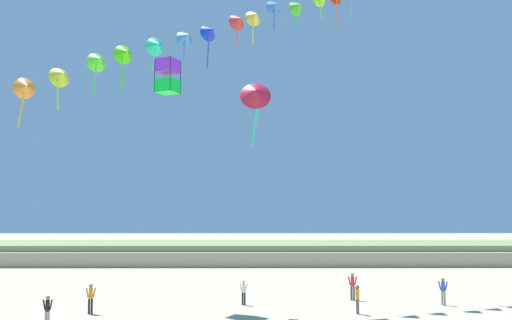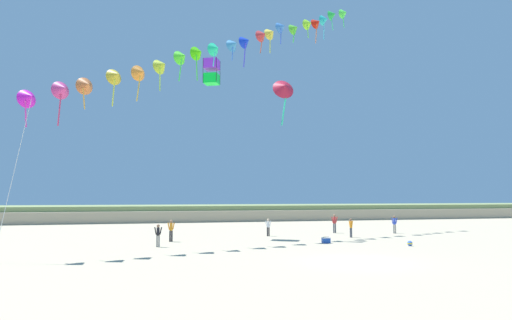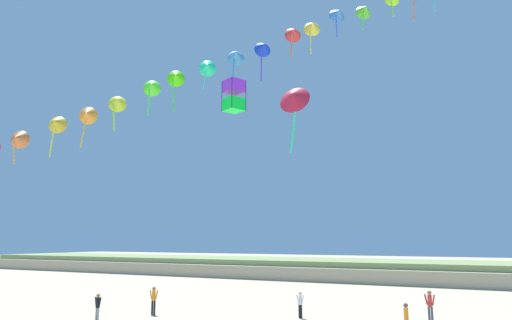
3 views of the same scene
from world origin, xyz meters
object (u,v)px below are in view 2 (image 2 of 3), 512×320
object	(u,v)px
large_kite_low_lead	(212,72)
beach_ball	(410,243)
person_mid_center	(351,226)
person_far_left	(394,223)
person_near_right	(268,226)
person_far_center	(334,222)
beach_cooler	(326,240)
person_near_left	(158,234)
person_far_right	(171,229)
large_kite_mid_trail	(284,88)

from	to	relation	value
large_kite_low_lead	beach_ball	size ratio (longest dim) A/B	6.05
person_mid_center	large_kite_low_lead	xyz separation A→B (m)	(-11.33, 3.64, 13.45)
person_mid_center	person_far_left	size ratio (longest dim) A/B	0.96
person_near_right	person_far_center	world-z (taller)	person_far_center
person_far_left	large_kite_low_lead	size ratio (longest dim) A/B	0.75
person_far_center	beach_cooler	bearing A→B (deg)	-117.74
person_near_right	person_mid_center	world-z (taller)	person_mid_center
person_mid_center	person_far_left	world-z (taller)	person_far_left
person_near_right	beach_ball	xyz separation A→B (m)	(7.47, -9.90, -0.69)
person_near_left	person_far_left	size ratio (longest dim) A/B	0.94
person_far_right	beach_cooler	distance (m)	11.74
person_far_right	large_kite_mid_trail	distance (m)	14.80
person_far_center	beach_ball	size ratio (longest dim) A/B	4.80
beach_cooler	person_far_right	bearing A→B (deg)	160.60
beach_ball	beach_cooler	bearing A→B (deg)	146.80
beach_ball	person_near_right	bearing A→B (deg)	127.04
person_near_right	large_kite_mid_trail	size ratio (longest dim) A/B	0.36
person_near_left	person_mid_center	xyz separation A→B (m)	(15.97, 3.32, 0.02)
person_mid_center	person_near_left	bearing A→B (deg)	-168.26
person_near_right	person_far_right	distance (m)	8.94
person_mid_center	person_far_right	xyz separation A→B (m)	(-14.88, 0.15, 0.04)
person_near_right	person_far_left	xyz separation A→B (m)	(12.14, -0.18, 0.08)
person_mid_center	person_far_center	xyz separation A→B (m)	(0.58, 4.65, 0.09)
person_mid_center	large_kite_low_lead	distance (m)	17.96
large_kite_mid_trail	beach_cooler	size ratio (longest dim) A/B	7.26
person_near_right	large_kite_mid_trail	xyz separation A→B (m)	(0.72, -2.47, 11.67)
person_near_left	large_kite_low_lead	world-z (taller)	large_kite_low_lead
person_far_right	person_near_left	bearing A→B (deg)	-107.49
person_far_left	person_far_right	size ratio (longest dim) A/B	0.99
person_far_left	beach_cooler	world-z (taller)	person_far_left
person_far_center	large_kite_mid_trail	bearing A→B (deg)	-146.24
large_kite_mid_trail	beach_cooler	world-z (taller)	large_kite_mid_trail
large_kite_low_lead	beach_ball	bearing A→B (deg)	-40.46
person_far_left	large_kite_mid_trail	bearing A→B (deg)	-168.64
person_far_right	beach_ball	world-z (taller)	person_far_right
person_far_center	beach_cooler	world-z (taller)	person_far_center
large_kite_mid_trail	person_near_left	bearing A→B (deg)	-159.79
large_kite_mid_trail	person_far_center	bearing A→B (deg)	33.76
person_near_left	person_near_right	distance (m)	11.45
person_near_right	person_mid_center	xyz separation A→B (m)	(6.39, -2.95, 0.05)
person_far_right	person_far_center	xyz separation A→B (m)	(15.46, 4.50, 0.05)
person_far_left	large_kite_mid_trail	world-z (taller)	large_kite_mid_trail
person_far_left	person_far_right	bearing A→B (deg)	-172.78
large_kite_low_lead	person_near_right	bearing A→B (deg)	-7.94
beach_cooler	beach_ball	distance (m)	5.87
person_mid_center	large_kite_mid_trail	xyz separation A→B (m)	(-5.67, 0.47, 11.63)
person_near_left	person_far_center	distance (m)	18.37
beach_ball	person_far_right	bearing A→B (deg)	156.00
large_kite_mid_trail	person_far_right	bearing A→B (deg)	-178.02
person_mid_center	person_far_right	size ratio (longest dim) A/B	0.96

